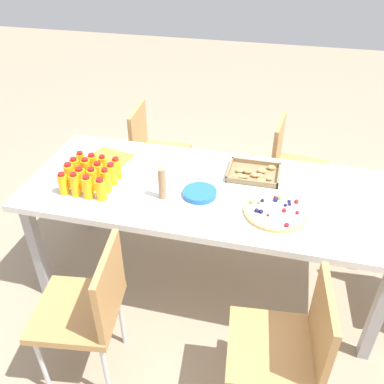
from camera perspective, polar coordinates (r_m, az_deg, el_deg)
name	(u,v)px	position (r m, az deg, el deg)	size (l,w,h in m)	color
ground_plane	(206,278)	(2.87, 1.91, -11.84)	(12.00, 12.00, 0.00)	gray
party_table	(208,197)	(2.42, 2.22, -0.71)	(2.12, 0.87, 0.75)	silver
chair_far_right	(291,164)	(3.18, 13.56, 3.84)	(0.43, 0.43, 0.83)	#B7844C
chair_near_left	(89,305)	(2.12, -14.02, -14.93)	(0.45, 0.45, 0.83)	#B7844C
chair_near_right	(289,344)	(1.98, 13.30, -19.73)	(0.44, 0.44, 0.83)	#B7844C
chair_far_left	(154,149)	(3.30, -5.33, 5.98)	(0.42, 0.42, 0.83)	#B7844C
juice_bottle_0	(63,184)	(2.41, -17.37, 1.07)	(0.06, 0.06, 0.13)	#FAAE14
juice_bottle_1	(75,185)	(2.38, -15.84, 0.97)	(0.06, 0.06, 0.14)	#F9AC14
juice_bottle_2	(88,187)	(2.34, -14.20, 0.62)	(0.06, 0.06, 0.14)	#FAAC14
juice_bottle_3	(101,189)	(2.31, -12.46, 0.34)	(0.06, 0.06, 0.13)	#F9AE14
juice_bottle_4	(70,175)	(2.46, -16.55, 2.23)	(0.06, 0.06, 0.15)	#FAAE14
juice_bottle_5	(81,179)	(2.43, -15.13, 1.79)	(0.06, 0.06, 0.14)	#F9AC14
juice_bottle_6	(93,179)	(2.40, -13.55, 1.70)	(0.06, 0.06, 0.14)	#F9AE14
juice_bottle_7	(106,181)	(2.37, -11.78, 1.55)	(0.05, 0.05, 0.15)	#F9AE14
juice_bottle_8	(75,170)	(2.51, -15.86, 2.99)	(0.06, 0.06, 0.15)	#F9AD14
juice_bottle_9	(87,170)	(2.49, -14.36, 2.92)	(0.05, 0.05, 0.15)	#FAAC14
juice_bottle_10	(99,173)	(2.46, -12.77, 2.57)	(0.06, 0.06, 0.14)	#F9AE14
juice_bottle_11	(112,174)	(2.43, -11.03, 2.40)	(0.06, 0.06, 0.14)	#F9AE14
juice_bottle_12	(81,163)	(2.57, -15.04, 3.87)	(0.05, 0.05, 0.15)	#FAAE14
juice_bottle_13	(93,165)	(2.54, -13.53, 3.65)	(0.06, 0.06, 0.14)	#F9AD14
juice_bottle_14	(103,166)	(2.51, -12.15, 3.47)	(0.05, 0.05, 0.14)	#FAAC14
juice_bottle_15	(117,169)	(2.48, -10.38, 3.21)	(0.06, 0.06, 0.14)	#FAAD14
fruit_pizza	(275,211)	(2.22, 11.46, -2.60)	(0.34, 0.34, 0.05)	tan
snack_tray	(253,174)	(2.51, 8.48, 2.52)	(0.31, 0.25, 0.04)	olive
plate_stack	(200,193)	(2.31, 1.08, -0.16)	(0.19, 0.19, 0.03)	blue
napkin_stack	(147,157)	(2.68, -6.18, 4.79)	(0.15, 0.15, 0.01)	white
cardboard_tube	(162,184)	(2.26, -4.14, 1.16)	(0.04, 0.04, 0.19)	#9E7A56
paper_folder	(110,158)	(2.72, -11.28, 4.70)	(0.26, 0.20, 0.01)	yellow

